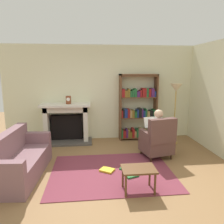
{
  "coord_description": "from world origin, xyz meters",
  "views": [
    {
      "loc": [
        -0.41,
        -3.6,
        2.01
      ],
      "look_at": [
        0.1,
        1.2,
        1.05
      ],
      "focal_mm": 34.05,
      "sensor_mm": 36.0,
      "label": 1
    }
  ],
  "objects_px": {
    "mantel_clock": "(68,100)",
    "armchair_reading": "(158,140)",
    "floor_lamp": "(176,93)",
    "seated_reader": "(156,131)",
    "side_table": "(139,172)",
    "sofa_floral": "(19,160)",
    "fireplace": "(67,122)",
    "bookshelf": "(138,109)"
  },
  "relations": [
    {
      "from": "bookshelf",
      "to": "floor_lamp",
      "type": "relative_size",
      "value": 1.14
    },
    {
      "from": "mantel_clock",
      "to": "side_table",
      "type": "relative_size",
      "value": 0.39
    },
    {
      "from": "armchair_reading",
      "to": "sofa_floral",
      "type": "distance_m",
      "value": 2.96
    },
    {
      "from": "bookshelf",
      "to": "floor_lamp",
      "type": "distance_m",
      "value": 1.15
    },
    {
      "from": "bookshelf",
      "to": "sofa_floral",
      "type": "relative_size",
      "value": 1.09
    },
    {
      "from": "sofa_floral",
      "to": "side_table",
      "type": "height_order",
      "value": "sofa_floral"
    },
    {
      "from": "armchair_reading",
      "to": "seated_reader",
      "type": "height_order",
      "value": "seated_reader"
    },
    {
      "from": "sofa_floral",
      "to": "bookshelf",
      "type": "bearing_deg",
      "value": -50.02
    },
    {
      "from": "fireplace",
      "to": "sofa_floral",
      "type": "height_order",
      "value": "fireplace"
    },
    {
      "from": "fireplace",
      "to": "sofa_floral",
      "type": "distance_m",
      "value": 2.1
    },
    {
      "from": "fireplace",
      "to": "floor_lamp",
      "type": "distance_m",
      "value": 3.11
    },
    {
      "from": "fireplace",
      "to": "bookshelf",
      "type": "height_order",
      "value": "bookshelf"
    },
    {
      "from": "seated_reader",
      "to": "side_table",
      "type": "relative_size",
      "value": 2.04
    },
    {
      "from": "fireplace",
      "to": "side_table",
      "type": "relative_size",
      "value": 2.49
    },
    {
      "from": "fireplace",
      "to": "side_table",
      "type": "distance_m",
      "value": 3.09
    },
    {
      "from": "mantel_clock",
      "to": "armchair_reading",
      "type": "distance_m",
      "value": 2.6
    },
    {
      "from": "bookshelf",
      "to": "seated_reader",
      "type": "bearing_deg",
      "value": -84.49
    },
    {
      "from": "mantel_clock",
      "to": "floor_lamp",
      "type": "xyz_separation_m",
      "value": [
        2.89,
        -0.32,
        0.19
      ]
    },
    {
      "from": "side_table",
      "to": "floor_lamp",
      "type": "distance_m",
      "value": 2.96
    },
    {
      "from": "floor_lamp",
      "to": "bookshelf",
      "type": "bearing_deg",
      "value": 153.83
    },
    {
      "from": "mantel_clock",
      "to": "sofa_floral",
      "type": "height_order",
      "value": "mantel_clock"
    },
    {
      "from": "fireplace",
      "to": "seated_reader",
      "type": "bearing_deg",
      "value": -30.43
    },
    {
      "from": "fireplace",
      "to": "bookshelf",
      "type": "bearing_deg",
      "value": 0.99
    },
    {
      "from": "armchair_reading",
      "to": "sofa_floral",
      "type": "relative_size",
      "value": 0.56
    },
    {
      "from": "mantel_clock",
      "to": "sofa_floral",
      "type": "distance_m",
      "value": 2.21
    },
    {
      "from": "mantel_clock",
      "to": "armchair_reading",
      "type": "bearing_deg",
      "value": -31.45
    },
    {
      "from": "bookshelf",
      "to": "sofa_floral",
      "type": "distance_m",
      "value": 3.45
    },
    {
      "from": "fireplace",
      "to": "armchair_reading",
      "type": "height_order",
      "value": "fireplace"
    },
    {
      "from": "bookshelf",
      "to": "sofa_floral",
      "type": "height_order",
      "value": "bookshelf"
    },
    {
      "from": "seated_reader",
      "to": "fireplace",
      "type": "bearing_deg",
      "value": -42.86
    },
    {
      "from": "armchair_reading",
      "to": "side_table",
      "type": "bearing_deg",
      "value": 47.86
    },
    {
      "from": "mantel_clock",
      "to": "bookshelf",
      "type": "height_order",
      "value": "bookshelf"
    },
    {
      "from": "side_table",
      "to": "sofa_floral",
      "type": "bearing_deg",
      "value": 160.44
    },
    {
      "from": "seated_reader",
      "to": "sofa_floral",
      "type": "xyz_separation_m",
      "value": [
        -2.88,
        -0.68,
        -0.3
      ]
    },
    {
      "from": "mantel_clock",
      "to": "sofa_floral",
      "type": "bearing_deg",
      "value": -113.1
    },
    {
      "from": "fireplace",
      "to": "mantel_clock",
      "type": "xyz_separation_m",
      "value": [
        0.09,
        -0.1,
        0.63
      ]
    },
    {
      "from": "seated_reader",
      "to": "side_table",
      "type": "xyz_separation_m",
      "value": [
        -0.73,
        -1.44,
        -0.26
      ]
    },
    {
      "from": "mantel_clock",
      "to": "floor_lamp",
      "type": "distance_m",
      "value": 2.91
    },
    {
      "from": "armchair_reading",
      "to": "sofa_floral",
      "type": "xyz_separation_m",
      "value": [
        -2.91,
        -0.57,
        -0.1
      ]
    },
    {
      "from": "fireplace",
      "to": "floor_lamp",
      "type": "bearing_deg",
      "value": -8.04
    },
    {
      "from": "seated_reader",
      "to": "sofa_floral",
      "type": "distance_m",
      "value": 2.97
    },
    {
      "from": "mantel_clock",
      "to": "floor_lamp",
      "type": "height_order",
      "value": "floor_lamp"
    }
  ]
}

